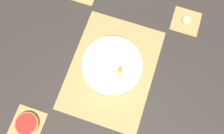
# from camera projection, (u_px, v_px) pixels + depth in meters

# --- Properties ---
(ground_plane) EXTENTS (6.00, 6.00, 0.00)m
(ground_plane) POSITION_uv_depth(u_px,v_px,m) (112.00, 69.00, 0.91)
(ground_plane) COLOR #2D2823
(bamboo_mat_center) EXTENTS (0.46, 0.34, 0.01)m
(bamboo_mat_center) POSITION_uv_depth(u_px,v_px,m) (112.00, 69.00, 0.91)
(bamboo_mat_center) COLOR #A8844C
(bamboo_mat_center) RESTS_ON ground_plane
(coaster_mat_near_right) EXTENTS (0.12, 0.12, 0.01)m
(coaster_mat_near_right) POSITION_uv_depth(u_px,v_px,m) (28.00, 124.00, 0.85)
(coaster_mat_near_right) COLOR #A8844C
(coaster_mat_near_right) RESTS_ON ground_plane
(coaster_mat_far_left) EXTENTS (0.12, 0.12, 0.01)m
(coaster_mat_far_left) POSITION_uv_depth(u_px,v_px,m) (186.00, 21.00, 0.97)
(coaster_mat_far_left) COLOR #A8844C
(coaster_mat_far_left) RESTS_ON ground_plane
(fruit_salad_bowl) EXTENTS (0.24, 0.24, 0.08)m
(fruit_salad_bowl) POSITION_uv_depth(u_px,v_px,m) (112.00, 66.00, 0.86)
(fruit_salad_bowl) COLOR silver
(fruit_salad_bowl) RESTS_ON bamboo_mat_center
(banana_coin_single) EXTENTS (0.04, 0.04, 0.01)m
(banana_coin_single) POSITION_uv_depth(u_px,v_px,m) (187.00, 20.00, 0.96)
(banana_coin_single) COLOR #F7EFC6
(banana_coin_single) RESTS_ON coaster_mat_far_left
(grapefruit_slice) EXTENTS (0.09, 0.09, 0.01)m
(grapefruit_slice) POSITION_uv_depth(u_px,v_px,m) (27.00, 124.00, 0.84)
(grapefruit_slice) COLOR #B2231E
(grapefruit_slice) RESTS_ON coaster_mat_near_right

